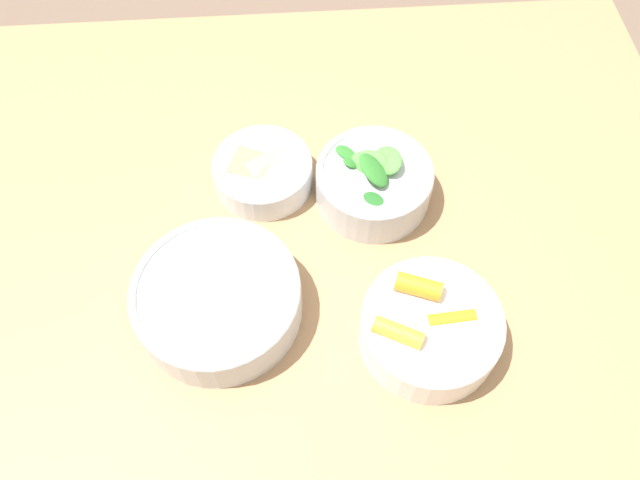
% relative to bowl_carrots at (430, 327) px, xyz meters
% --- Properties ---
extents(ground_plane, '(10.00, 10.00, 0.00)m').
position_rel_bowl_carrots_xyz_m(ground_plane, '(0.11, -0.12, -0.79)').
color(ground_plane, brown).
extents(dining_table, '(1.07, 0.97, 0.76)m').
position_rel_bowl_carrots_xyz_m(dining_table, '(0.11, -0.12, -0.15)').
color(dining_table, '#99724C').
rests_on(dining_table, ground_plane).
extents(bowl_carrots, '(0.16, 0.16, 0.07)m').
position_rel_bowl_carrots_xyz_m(bowl_carrots, '(0.00, 0.00, 0.00)').
color(bowl_carrots, white).
rests_on(bowl_carrots, dining_table).
extents(bowl_greens, '(0.15, 0.15, 0.09)m').
position_rel_bowl_carrots_xyz_m(bowl_greens, '(0.04, -0.21, 0.00)').
color(bowl_greens, silver).
rests_on(bowl_greens, dining_table).
extents(bowl_beans_hotdog, '(0.20, 0.20, 0.06)m').
position_rel_bowl_carrots_xyz_m(bowl_beans_hotdog, '(0.24, -0.05, -0.00)').
color(bowl_beans_hotdog, silver).
rests_on(bowl_beans_hotdog, dining_table).
extents(bowl_cookies, '(0.13, 0.13, 0.05)m').
position_rel_bowl_carrots_xyz_m(bowl_cookies, '(0.19, -0.25, -0.01)').
color(bowl_cookies, silver).
rests_on(bowl_cookies, dining_table).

